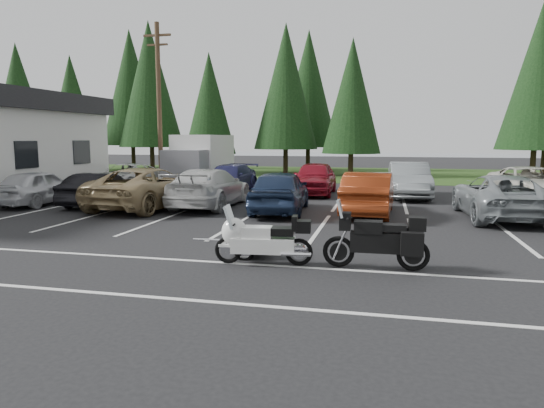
{
  "coord_description": "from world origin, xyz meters",
  "views": [
    {
      "loc": [
        2.34,
        -13.36,
        2.72
      ],
      "look_at": [
        -0.64,
        -0.5,
        0.92
      ],
      "focal_mm": 32.0,
      "sensor_mm": 36.0,
      "label": 1
    }
  ],
  "objects_px": {
    "car_near_6": "(500,196)",
    "car_far_0": "(126,176)",
    "car_near_5": "(369,193)",
    "adventure_motorcycle": "(376,235)",
    "box_truck": "(197,161)",
    "car_near_0": "(39,187)",
    "car_near_1": "(100,189)",
    "touring_motorcycle": "(263,235)",
    "cargo_trailer": "(248,242)",
    "car_near_4": "(280,191)",
    "car_far_2": "(315,178)",
    "utility_pole": "(159,102)",
    "car_far_4": "(529,184)",
    "car_near_3": "(209,188)",
    "car_far_1": "(228,178)",
    "car_near_2": "(148,188)",
    "car_far_3": "(409,180)"
  },
  "relations": [
    {
      "from": "car_near_3",
      "to": "car_far_2",
      "type": "relative_size",
      "value": 1.13
    },
    {
      "from": "car_near_0",
      "to": "car_near_1",
      "type": "distance_m",
      "value": 2.61
    },
    {
      "from": "car_near_2",
      "to": "adventure_motorcycle",
      "type": "relative_size",
      "value": 2.37
    },
    {
      "from": "box_truck",
      "to": "car_far_2",
      "type": "bearing_deg",
      "value": -19.56
    },
    {
      "from": "car_near_2",
      "to": "car_far_3",
      "type": "xyz_separation_m",
      "value": [
        10.12,
        5.83,
        0.01
      ]
    },
    {
      "from": "box_truck",
      "to": "cargo_trailer",
      "type": "distance_m",
      "value": 16.98
    },
    {
      "from": "car_near_1",
      "to": "car_far_4",
      "type": "bearing_deg",
      "value": -162.33
    },
    {
      "from": "car_far_4",
      "to": "car_near_6",
      "type": "bearing_deg",
      "value": -118.08
    },
    {
      "from": "utility_pole",
      "to": "car_near_1",
      "type": "relative_size",
      "value": 2.24
    },
    {
      "from": "car_near_0",
      "to": "car_far_0",
      "type": "bearing_deg",
      "value": -93.54
    },
    {
      "from": "car_near_6",
      "to": "car_far_0",
      "type": "relative_size",
      "value": 1.1
    },
    {
      "from": "utility_pole",
      "to": "car_far_0",
      "type": "height_order",
      "value": "utility_pole"
    },
    {
      "from": "car_near_3",
      "to": "touring_motorcycle",
      "type": "height_order",
      "value": "car_near_3"
    },
    {
      "from": "box_truck",
      "to": "adventure_motorcycle",
      "type": "relative_size",
      "value": 2.32
    },
    {
      "from": "car_near_5",
      "to": "car_far_3",
      "type": "height_order",
      "value": "car_far_3"
    },
    {
      "from": "car_near_2",
      "to": "touring_motorcycle",
      "type": "xyz_separation_m",
      "value": [
        6.49,
        -7.37,
        -0.14
      ]
    },
    {
      "from": "car_near_0",
      "to": "car_near_5",
      "type": "relative_size",
      "value": 0.92
    },
    {
      "from": "adventure_motorcycle",
      "to": "car_near_4",
      "type": "bearing_deg",
      "value": 115.63
    },
    {
      "from": "car_near_6",
      "to": "adventure_motorcycle",
      "type": "height_order",
      "value": "car_near_6"
    },
    {
      "from": "car_far_3",
      "to": "cargo_trailer",
      "type": "bearing_deg",
      "value": -110.59
    },
    {
      "from": "car_near_1",
      "to": "car_near_5",
      "type": "distance_m",
      "value": 10.71
    },
    {
      "from": "car_near_0",
      "to": "car_near_2",
      "type": "height_order",
      "value": "car_near_2"
    },
    {
      "from": "utility_pole",
      "to": "car_near_0",
      "type": "xyz_separation_m",
      "value": [
        -1.47,
        -8.23,
        -3.98
      ]
    },
    {
      "from": "car_near_4",
      "to": "car_far_2",
      "type": "bearing_deg",
      "value": -98.01
    },
    {
      "from": "car_near_5",
      "to": "car_far_4",
      "type": "height_order",
      "value": "car_near_5"
    },
    {
      "from": "touring_motorcycle",
      "to": "cargo_trailer",
      "type": "bearing_deg",
      "value": 123.14
    },
    {
      "from": "car_near_5",
      "to": "box_truck",
      "type": "bearing_deg",
      "value": -37.65
    },
    {
      "from": "car_near_0",
      "to": "adventure_motorcycle",
      "type": "bearing_deg",
      "value": 152.35
    },
    {
      "from": "car_near_2",
      "to": "utility_pole",
      "type": "bearing_deg",
      "value": -62.86
    },
    {
      "from": "car_near_3",
      "to": "touring_motorcycle",
      "type": "relative_size",
      "value": 2.24
    },
    {
      "from": "car_near_5",
      "to": "adventure_motorcycle",
      "type": "height_order",
      "value": "car_near_5"
    },
    {
      "from": "car_near_3",
      "to": "car_near_6",
      "type": "xyz_separation_m",
      "value": [
        10.62,
        -0.34,
        -0.02
      ]
    },
    {
      "from": "car_far_4",
      "to": "car_far_3",
      "type": "bearing_deg",
      "value": 173.96
    },
    {
      "from": "box_truck",
      "to": "car_near_2",
      "type": "distance_m",
      "value": 8.71
    },
    {
      "from": "car_near_6",
      "to": "car_far_0",
      "type": "xyz_separation_m",
      "value": [
        -17.36,
        5.78,
        -0.07
      ]
    },
    {
      "from": "box_truck",
      "to": "car_near_6",
      "type": "height_order",
      "value": "box_truck"
    },
    {
      "from": "utility_pole",
      "to": "car_near_4",
      "type": "height_order",
      "value": "utility_pole"
    },
    {
      "from": "car_far_4",
      "to": "touring_motorcycle",
      "type": "relative_size",
      "value": 2.25
    },
    {
      "from": "car_near_5",
      "to": "car_far_0",
      "type": "xyz_separation_m",
      "value": [
        -12.95,
        5.93,
        -0.08
      ]
    },
    {
      "from": "car_near_3",
      "to": "car_far_4",
      "type": "bearing_deg",
      "value": -159.3
    },
    {
      "from": "car_far_1",
      "to": "car_far_2",
      "type": "height_order",
      "value": "car_far_2"
    },
    {
      "from": "car_near_3",
      "to": "car_far_1",
      "type": "relative_size",
      "value": 1.11
    },
    {
      "from": "car_far_2",
      "to": "car_far_4",
      "type": "distance_m",
      "value": 9.47
    },
    {
      "from": "box_truck",
      "to": "car_far_0",
      "type": "xyz_separation_m",
      "value": [
        -3.13,
        -2.37,
        -0.77
      ]
    },
    {
      "from": "car_near_5",
      "to": "car_far_4",
      "type": "bearing_deg",
      "value": -138.5
    },
    {
      "from": "car_far_3",
      "to": "car_far_0",
      "type": "bearing_deg",
      "value": 176.31
    },
    {
      "from": "car_near_6",
      "to": "car_near_0",
      "type": "bearing_deg",
      "value": -0.4
    },
    {
      "from": "car_near_0",
      "to": "car_far_2",
      "type": "height_order",
      "value": "car_far_2"
    },
    {
      "from": "utility_pole",
      "to": "cargo_trailer",
      "type": "xyz_separation_m",
      "value": [
        9.31,
        -14.78,
        -4.36
      ]
    },
    {
      "from": "car_far_0",
      "to": "adventure_motorcycle",
      "type": "xyz_separation_m",
      "value": [
        13.34,
        -13.4,
        0.05
      ]
    }
  ]
}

